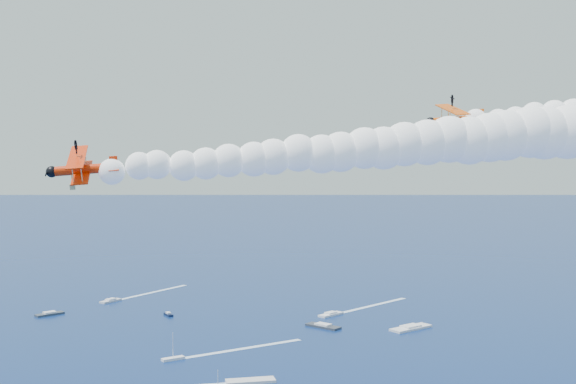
# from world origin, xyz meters

# --- Properties ---
(biplane_lead) EXTENTS (10.60, 12.09, 7.70)m
(biplane_lead) POSITION_xyz_m (23.95, 38.82, 60.52)
(biplane_lead) COLOR #E44C04
(biplane_trail) EXTENTS (10.91, 12.24, 8.03)m
(biplane_trail) POSITION_xyz_m (-15.55, 11.44, 54.39)
(biplane_trail) COLOR red
(smoke_trail_trail) EXTENTS (69.08, 52.91, 12.11)m
(smoke_trail_trail) POSITION_xyz_m (14.64, 24.52, 56.92)
(smoke_trail_trail) COLOR white
(spectator_boats) EXTENTS (213.66, 171.50, 0.70)m
(spectator_boats) POSITION_xyz_m (-7.64, 111.24, 0.35)
(spectator_boats) COLOR white
(spectator_boats) RESTS_ON ground
(boat_wakes) EXTENTS (107.73, 142.80, 0.04)m
(boat_wakes) POSITION_xyz_m (-46.71, 165.72, 0.03)
(boat_wakes) COLOR white
(boat_wakes) RESTS_ON ground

